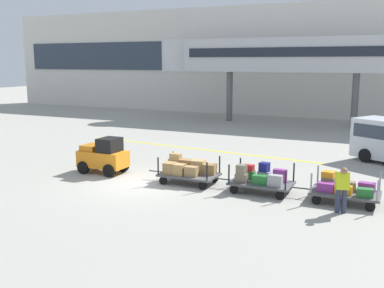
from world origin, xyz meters
name	(u,v)px	position (x,y,z in m)	size (l,w,h in m)	color
ground_plane	(140,184)	(0.00, 0.00, 0.00)	(120.00, 120.00, 0.00)	#9E9B91
apron_lead_line	(194,149)	(-1.15, 7.70, 0.00)	(14.57, 0.20, 0.01)	yellow
terminal_building	(291,61)	(0.00, 25.98, 4.93)	(61.15, 2.51, 9.85)	beige
jet_bridge	(268,56)	(-0.46, 19.99, 5.29)	(19.87, 3.00, 6.64)	#B7B7BC
baggage_tug	(104,156)	(-2.41, 0.94, 0.75)	(2.10, 1.23, 1.58)	orange
baggage_cart_lead	(187,169)	(1.65, 0.99, 0.55)	(3.00, 1.41, 1.11)	#4C4C4F
baggage_cart_middle	(261,179)	(4.71, 0.94, 0.52)	(3.00, 1.41, 1.10)	#4C4C4F
baggage_cart_tail	(344,189)	(7.71, 0.93, 0.47)	(3.00, 1.41, 1.10)	#4C4C4F
baggage_handler	(342,188)	(7.77, -0.32, 0.87)	(0.50, 0.52, 1.56)	#2D334C
safety_cone_near	(99,145)	(-5.75, 5.05, 0.28)	(0.36, 0.36, 0.55)	orange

